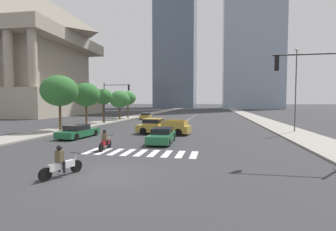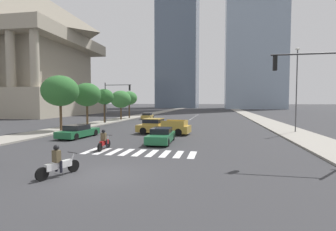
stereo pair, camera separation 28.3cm
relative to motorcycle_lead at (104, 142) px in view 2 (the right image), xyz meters
The scene contains 21 objects.
ground_plane 6.48m from the motorcycle_lead, 63.98° to the right, with size 800.00×800.00×0.00m, color #333335.
sidewalk_east 29.16m from the motorcycle_lead, 56.12° to the left, with size 4.00×260.00×0.15m, color gray.
sidewalk_west 26.43m from the motorcycle_lead, 113.64° to the left, with size 4.00×260.00×0.15m, color gray.
crosswalk_near 2.94m from the motorcycle_lead, 10.49° to the right, with size 7.65×2.32×0.01m.
lane_divider_center 27.63m from the motorcycle_lead, 84.12° to the left, with size 0.14×50.00×0.01m.
motorcycle_lead is the anchor object (origin of this frame).
motorcycle_third 6.41m from the motorcycle_lead, 82.99° to the right, with size 1.03×2.15×1.49m.
pickup_truck 9.54m from the motorcycle_lead, 77.40° to the left, with size 5.87×2.65×1.67m.
sedan_gold_0 32.44m from the motorcycle_lead, 100.48° to the left, with size 2.23×4.64×1.24m.
sedan_green_1 5.06m from the motorcycle_lead, 48.33° to the left, with size 1.98×4.60×1.25m.
sedan_green_2 7.36m from the motorcycle_lead, 135.08° to the left, with size 2.23×4.78×1.26m.
traffic_signal_near 14.41m from the motorcycle_lead, ahead, with size 4.62×0.28×6.44m.
traffic_signal_far 21.87m from the motorcycle_lead, 111.41° to the left, with size 4.62×0.28×6.36m.
street_lamp_east 21.64m from the motorcycle_lead, 38.34° to the left, with size 0.50×0.24×9.19m.
street_tree_nearest 14.04m from the motorcycle_lead, 136.91° to the left, with size 4.15×4.15×6.35m.
street_tree_second 18.42m from the motorcycle_lead, 122.95° to the left, with size 3.82×3.82×5.94m.
street_tree_third 23.03m from the motorcycle_lead, 115.52° to the left, with size 2.92×2.92×5.39m.
street_tree_fourth 29.34m from the motorcycle_lead, 109.64° to the left, with size 3.82×3.82×5.43m.
street_tree_fifth 33.61m from the motorcycle_lead, 107.04° to the left, with size 3.28×3.28×5.49m.
war_memorial 61.74m from the motorcycle_lead, 135.58° to the left, with size 32.27×32.27×34.65m.
office_tower_left_skyline 138.10m from the motorcycle_lead, 96.54° to the left, with size 22.84×25.08×88.47m.
Camera 2 is at (5.16, -10.68, 3.45)m, focal length 26.44 mm.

